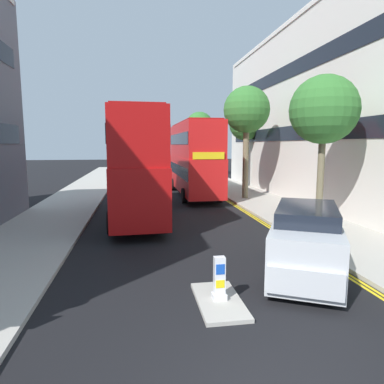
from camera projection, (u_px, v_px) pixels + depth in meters
The scene contains 15 objects.
sidewalk_right at pixel (272, 206), 21.83m from camera, with size 4.00×80.00×0.14m, color #ADA89E.
sidewalk_left at pixel (59, 212), 19.80m from camera, with size 4.00×80.00×0.14m, color #ADA89E.
kerb_line_outer at pixel (251, 214), 19.55m from camera, with size 0.10×56.00×0.01m, color yellow.
kerb_line_inner at pixel (248, 215), 19.53m from camera, with size 0.10×56.00×0.01m, color yellow.
traffic_island at pixel (219, 301), 8.62m from camera, with size 1.10×2.20×0.10m, color #ADA89E.
keep_left_bollard at pixel (219, 280), 8.54m from camera, with size 0.36×0.28×1.11m.
double_decker_bus_away at pixel (135, 162), 18.40m from camera, with size 3.10×10.89×5.64m.
double_decker_bus_oncoming at pixel (194, 157), 26.38m from camera, with size 2.86×10.83×5.64m.
taxi_minivan at pixel (306, 242), 10.27m from camera, with size 3.87×5.13×2.12m.
pedestrian_far at pixel (216, 177), 31.89m from camera, with size 0.34×0.22×1.62m.
street_tree_near at pixel (246, 125), 31.04m from camera, with size 2.96×2.96×7.16m.
street_tree_mid at pixel (247, 111), 24.00m from camera, with size 3.25×3.25×7.90m.
street_tree_far at pixel (324, 111), 15.09m from camera, with size 3.03×3.03×6.88m.
street_tree_distant at pixel (200, 126), 42.76m from camera, with size 3.45×3.45×7.91m.
townhouse_terrace_right at pixel (350, 113), 24.93m from camera, with size 10.08×28.00×12.49m.
Camera 1 is at (-1.96, -4.42, 3.97)m, focal length 31.96 mm.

